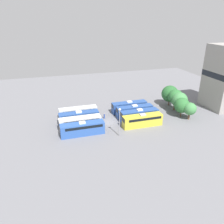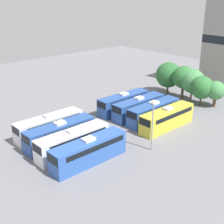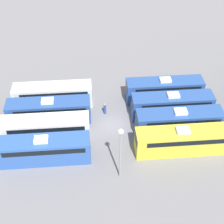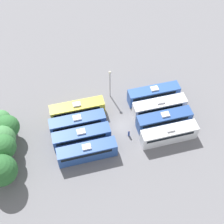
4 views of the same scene
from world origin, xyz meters
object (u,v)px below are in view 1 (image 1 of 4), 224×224
Objects in this scene: tree_0 at (170,94)px; tree_4 at (190,109)px; tree_1 at (176,97)px; bus_0 at (78,112)px; bus_6 at (139,115)px; bus_1 at (79,117)px; bus_3 at (83,128)px; bus_2 at (80,122)px; worker_person at (104,116)px; bus_5 at (135,111)px; tree_3 at (182,105)px; tree_2 at (180,100)px; light_pole at (120,117)px; bus_4 at (129,107)px; bus_7 at (142,120)px.

tree_4 is (11.76, -0.21, -0.82)m from tree_0.
tree_1 is 1.33× the size of tree_4.
bus_6 is at bearing 67.01° from bus_0.
bus_0 is 1.00× the size of bus_1.
bus_1 is (3.54, -0.31, 0.00)m from bus_0.
bus_3 is at bearing -89.79° from tree_4.
bus_6 is at bearing -60.11° from tree_0.
bus_2 is 8.93m from worker_person.
tree_3 is at bearing 71.63° from bus_5.
bus_1 is 1.68× the size of tree_2.
bus_5 is (3.68, 16.55, 0.00)m from bus_0.
tree_0 is (-8.25, 31.78, 2.37)m from bus_2.
tree_2 is at bearing 93.23° from bus_2.
tree_2 is (6.47, -0.40, 0.03)m from tree_0.
light_pole is 1.26× the size of tree_3.
tree_4 is at bearing 55.00° from bus_4.
bus_4 is 15.02m from tree_1.
bus_6 is at bearing 65.21° from worker_person.
bus_3 is at bearing -78.47° from bus_6.
tree_2 is 1.12× the size of tree_3.
tree_1 is (-10.77, 22.40, -0.55)m from light_pole.
tree_1 is at bearing -7.52° from tree_0.
tree_0 is (-11.87, 31.77, 2.37)m from bus_3.
bus_3 is 34.00m from tree_0.
tree_1 is at bearing 97.04° from bus_2.
light_pole reaches higher than tree_0.
worker_person is 23.42m from tree_3.
bus_7 is at bearing -3.65° from bus_5.
bus_1 is 1.00× the size of bus_7.
tree_1 is at bearing 116.86° from bus_7.
bus_6 is (0.12, 17.23, 0.00)m from bus_2.
tree_4 is (3.39, 14.34, 1.55)m from bus_6.
bus_5 is 1.60× the size of tree_1.
tree_0 reaches higher than bus_1.
bus_2 is at bearing -179.80° from bus_3.
tree_0 is 9.49m from tree_3.
bus_1 is 30.58m from tree_3.
tree_4 is at bearing 76.68° from bus_6.
bus_0 and bus_3 have the same top height.
bus_4 is 1.48× the size of light_pole.
bus_3 is 31.92m from tree_2.
bus_5 is 1.68× the size of tree_2.
tree_4 is at bearing 98.52° from light_pole.
bus_1 is at bearing -5.00° from bus_0.
tree_2 is 1.28× the size of tree_4.
bus_2 is 32.92m from tree_0.
light_pole is 24.86m from tree_1.
tree_3 is (4.42, 13.32, 1.88)m from bus_5.
bus_5 is 14.40m from tree_1.
tree_2 reaches higher than bus_7.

